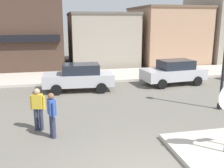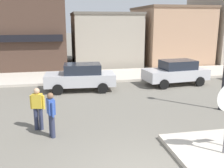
# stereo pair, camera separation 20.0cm
# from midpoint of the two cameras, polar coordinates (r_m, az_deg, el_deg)

# --- Properties ---
(kerb_far) EXTENTS (80.00, 4.00, 0.15)m
(kerb_far) POSITION_cam_midpoint_polar(r_m,az_deg,el_deg) (18.98, -5.42, 1.73)
(kerb_far) COLOR beige
(kerb_far) RESTS_ON ground
(parked_car_nearest) EXTENTS (4.10, 2.07, 1.56)m
(parked_car_nearest) POSITION_cam_midpoint_polar(r_m,az_deg,el_deg) (15.29, -7.55, 1.56)
(parked_car_nearest) COLOR #B7B7BC
(parked_car_nearest) RESTS_ON ground
(parked_car_second) EXTENTS (4.16, 2.19, 1.56)m
(parked_car_second) POSITION_cam_midpoint_polar(r_m,az_deg,el_deg) (17.08, 12.99, 2.61)
(parked_car_second) COLOR #B7B7BC
(parked_car_second) RESTS_ON ground
(pedestrian_crossing_near) EXTENTS (0.32, 0.55, 1.61)m
(pedestrian_crossing_near) POSITION_cam_midpoint_polar(r_m,az_deg,el_deg) (9.32, -13.54, -6.33)
(pedestrian_crossing_near) COLOR #2D334C
(pedestrian_crossing_near) RESTS_ON ground
(pedestrian_crossing_far) EXTENTS (0.55, 0.30, 1.61)m
(pedestrian_crossing_far) POSITION_cam_midpoint_polar(r_m,az_deg,el_deg) (10.05, -16.37, -5.03)
(pedestrian_crossing_far) COLOR #2D334C
(pedestrian_crossing_far) RESTS_ON ground
(building_storefront_left_near) EXTENTS (5.86, 6.84, 4.65)m
(building_storefront_left_near) POSITION_cam_midpoint_polar(r_m,az_deg,el_deg) (24.77, -2.63, 9.85)
(building_storefront_left_near) COLOR #9E9384
(building_storefront_left_near) RESTS_ON ground
(building_storefront_left_mid) EXTENTS (5.94, 7.42, 5.22)m
(building_storefront_left_mid) POSITION_cam_midpoint_polar(r_m,az_deg,el_deg) (26.42, 11.34, 10.47)
(building_storefront_left_mid) COLOR tan
(building_storefront_left_mid) RESTS_ON ground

